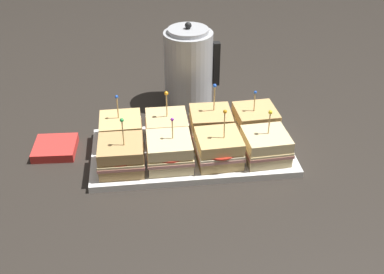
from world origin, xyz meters
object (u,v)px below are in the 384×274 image
Objects in this scene: sandwich_front_center_left at (169,152)px; napkin_stack at (55,148)px; sandwich_front_far_right at (266,146)px; sandwich_back_far_left at (121,130)px; sandwich_front_far_left at (121,156)px; sandwich_back_center_right at (211,124)px; serving_platter at (192,152)px; sandwich_back_far_right at (255,121)px; sandwich_back_center_left at (167,128)px; sandwich_front_center_right at (219,149)px; kettle_steel at (189,67)px.

napkin_stack is at bearing 158.42° from sandwich_front_center_left.
sandwich_front_far_right and sandwich_back_far_left have the same top height.
sandwich_front_far_left is 0.27m from sandwich_back_center_right.
sandwich_back_center_right is at bearing 46.06° from serving_platter.
sandwich_back_far_right reaches higher than serving_platter.
napkin_stack is (-0.18, 0.12, -0.04)m from sandwich_front_far_left.
sandwich_front_center_left is 0.12m from sandwich_back_center_left.
sandwich_front_center_right is 0.12m from sandwich_back_center_right.
kettle_steel reaches higher than sandwich_back_far_left.
kettle_steel reaches higher than sandwich_front_far_left.
napkin_stack is at bearing 170.76° from serving_platter.
sandwich_front_center_left is 0.51× the size of kettle_steel.
sandwich_front_far_left is at bearing -161.48° from serving_platter.
napkin_stack is at bearing -148.64° from kettle_steel.
sandwich_back_far_right is at bearing -56.12° from kettle_steel.
sandwich_front_far_left is 1.02× the size of sandwich_back_center_left.
sandwich_front_far_left is 1.10× the size of sandwich_back_far_right.
sandwich_front_center_left is 0.86× the size of sandwich_back_center_right.
sandwich_back_center_right reaches higher than sandwich_front_center_left.
sandwich_back_far_right is 0.56m from napkin_stack.
serving_platter is 3.60× the size of sandwich_back_center_left.
sandwich_back_center_right is (0.25, 0.12, 0.00)m from sandwich_front_far_left.
sandwich_back_far_right is at bearing 0.04° from sandwich_back_far_left.
kettle_steel reaches higher than sandwich_front_center_left.
sandwich_front_far_right reaches higher than sandwich_front_center_left.
sandwich_front_far_left is at bearing -179.56° from sandwich_front_far_right.
sandwich_back_center_left is 0.25m from sandwich_back_far_right.
serving_platter is at bearing -133.94° from sandwich_back_center_right.
sandwich_back_center_right is (-0.00, 0.12, 0.00)m from sandwich_front_center_right.
sandwich_front_far_right is 1.02× the size of sandwich_back_far_right.
sandwich_front_center_left is 0.28m from sandwich_back_far_right.
sandwich_back_far_left is 1.03× the size of sandwich_back_far_right.
sandwich_front_center_right is at bearing -135.53° from sandwich_back_far_right.
sandwich_back_far_left is 0.37m from sandwich_back_far_right.
sandwich_front_far_left is 1.12× the size of sandwich_front_center_left.
sandwich_back_far_left is at bearing 0.47° from napkin_stack.
sandwich_back_center_left reaches higher than sandwich_front_center_left.
sandwich_front_far_right is 1.19× the size of napkin_stack.
sandwich_back_center_left is (0.12, 0.12, -0.00)m from sandwich_front_far_left.
sandwich_front_center_right is at bearing -25.98° from sandwich_back_far_left.
sandwich_front_center_right is (0.06, -0.06, 0.05)m from serving_platter.
sandwich_back_center_left is (-0.12, 0.12, -0.00)m from sandwich_front_center_right.
sandwich_back_far_right is at bearing 18.47° from sandwich_front_far_left.
sandwich_front_center_left is 0.97× the size of sandwich_front_far_right.
serving_platter is 0.32m from kettle_steel.
serving_platter is at bearing 162.19° from sandwich_front_far_right.
sandwich_front_center_right reaches higher than serving_platter.
sandwich_back_far_left is 0.25m from sandwich_back_center_right.
kettle_steel is (0.21, 0.24, 0.07)m from sandwich_back_far_left.
sandwich_back_center_left is at bearing 89.05° from sandwich_front_center_left.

